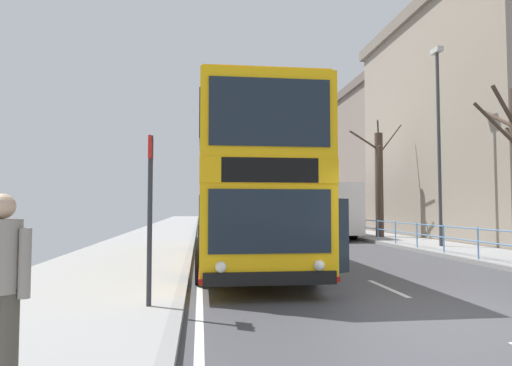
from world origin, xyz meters
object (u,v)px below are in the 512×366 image
(pedestrian_companion, at_px, (0,280))
(street_lamp_far_side, at_px, (439,131))
(background_bus_far_lane, at_px, (316,209))
(background_building_00, at_px, (389,162))
(double_decker_bus_main, at_px, (243,189))
(bus_stop_sign_near, at_px, (150,201))
(background_building_01, at_px, (368,171))
(bare_tree_far_00, at_px, (379,182))
(bare_tree_far_02, at_px, (302,192))

(pedestrian_companion, height_order, street_lamp_far_side, street_lamp_far_side)
(background_bus_far_lane, distance_m, background_building_00, 18.49)
(double_decker_bus_main, relative_size, background_bus_far_lane, 1.12)
(bus_stop_sign_near, relative_size, background_building_01, 0.16)
(double_decker_bus_main, height_order, background_bus_far_lane, double_decker_bus_main)
(bare_tree_far_00, distance_m, bare_tree_far_02, 20.82)
(street_lamp_far_side, bearing_deg, double_decker_bus_main, -157.11)
(pedestrian_companion, xyz_separation_m, bare_tree_far_00, (11.23, 18.78, 1.96))
(pedestrian_companion, height_order, bare_tree_far_00, bare_tree_far_00)
(street_lamp_far_side, height_order, background_building_01, background_building_01)
(street_lamp_far_side, bearing_deg, background_building_00, 70.67)
(bare_tree_far_00, xyz_separation_m, background_building_00, (8.32, 17.43, 2.96))
(pedestrian_companion, bearing_deg, bus_stop_sign_near, 74.64)
(bus_stop_sign_near, height_order, street_lamp_far_side, street_lamp_far_side)
(bus_stop_sign_near, height_order, bare_tree_far_00, bare_tree_far_00)
(pedestrian_companion, bearing_deg, double_decker_bus_main, 72.39)
(background_bus_far_lane, bearing_deg, street_lamp_far_side, -72.80)
(background_bus_far_lane, height_order, background_building_01, background_building_01)
(double_decker_bus_main, relative_size, pedestrian_companion, 6.69)
(background_bus_far_lane, bearing_deg, bare_tree_far_00, -50.42)
(bare_tree_far_00, bearing_deg, background_building_00, 64.48)
(street_lamp_far_side, bearing_deg, background_bus_far_lane, 107.20)
(background_building_00, height_order, background_building_01, background_building_01)
(double_decker_bus_main, relative_size, background_building_01, 0.67)
(background_bus_far_lane, relative_size, street_lamp_far_side, 1.24)
(bare_tree_far_02, bearing_deg, double_decker_bus_main, -106.33)
(double_decker_bus_main, height_order, bus_stop_sign_near, double_decker_bus_main)
(double_decker_bus_main, xyz_separation_m, bus_stop_sign_near, (-2.08, -6.12, -0.45))
(bus_stop_sign_near, distance_m, street_lamp_far_side, 14.58)
(bare_tree_far_00, relative_size, background_building_00, 0.33)
(street_lamp_far_side, distance_m, background_building_01, 39.22)
(double_decker_bus_main, relative_size, bare_tree_far_00, 1.86)
(background_bus_far_lane, xyz_separation_m, bare_tree_far_02, (3.24, 17.61, 1.58))
(bare_tree_far_00, height_order, background_building_00, background_building_00)
(bus_stop_sign_near, distance_m, background_building_00, 38.10)
(double_decker_bus_main, bearing_deg, pedestrian_companion, -107.61)
(pedestrian_companion, distance_m, bare_tree_far_02, 41.37)
(background_building_01, bearing_deg, street_lamp_far_side, -107.11)
(bus_stop_sign_near, bearing_deg, pedestrian_companion, -105.36)
(bare_tree_far_00, xyz_separation_m, background_building_01, (11.69, 31.61, 3.20))
(background_bus_far_lane, bearing_deg, background_building_00, 52.37)
(double_decker_bus_main, bearing_deg, background_building_00, 58.29)
(bare_tree_far_00, bearing_deg, double_decker_bus_main, -131.28)
(background_building_01, bearing_deg, background_building_00, -103.35)
(pedestrian_companion, relative_size, street_lamp_far_side, 0.21)
(double_decker_bus_main, relative_size, background_building_00, 0.61)
(background_building_01, bearing_deg, pedestrian_companion, -114.45)
(bus_stop_sign_near, distance_m, background_building_01, 52.21)
(double_decker_bus_main, bearing_deg, street_lamp_far_side, 22.89)
(bus_stop_sign_near, height_order, background_building_00, background_building_00)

